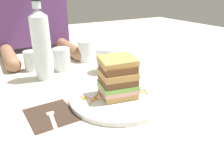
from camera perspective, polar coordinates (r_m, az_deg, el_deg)
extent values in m
plane|color=beige|center=(0.68, 0.88, -5.33)|extent=(3.00, 3.00, 0.00)
cylinder|color=white|center=(0.69, 1.25, -4.48)|extent=(0.30, 0.30, 0.01)
cube|color=tan|center=(0.68, 1.26, -3.23)|extent=(0.12, 0.11, 0.02)
cube|color=#E0A393|center=(0.67, 1.28, -2.04)|extent=(0.12, 0.11, 0.01)
cube|color=#7AB74C|center=(0.67, 1.28, -1.08)|extent=(0.12, 0.11, 0.01)
cube|color=brown|center=(0.66, 1.30, 0.18)|extent=(0.11, 0.11, 0.02)
cube|color=tan|center=(0.65, 1.31, 1.74)|extent=(0.12, 0.11, 0.02)
cube|color=brown|center=(0.65, 1.33, 3.32)|extent=(0.11, 0.10, 0.02)
cube|color=tan|center=(0.64, 1.42, 4.97)|extent=(0.12, 0.11, 0.03)
cylinder|color=orange|center=(0.66, -5.39, -5.05)|extent=(0.01, 0.03, 0.00)
cylinder|color=orange|center=(0.67, -7.55, -4.57)|extent=(0.01, 0.03, 0.00)
cylinder|color=orange|center=(0.64, -5.34, -5.85)|extent=(0.02, 0.02, 0.00)
cylinder|color=orange|center=(0.67, -4.27, -4.21)|extent=(0.03, 0.02, 0.00)
cylinder|color=orange|center=(0.66, -7.29, -5.12)|extent=(0.02, 0.02, 0.00)
cylinder|color=orange|center=(0.67, -7.25, -4.63)|extent=(0.02, 0.02, 0.00)
cylinder|color=orange|center=(0.66, -3.85, -4.90)|extent=(0.01, 0.02, 0.00)
cylinder|color=orange|center=(0.66, -4.25, -4.85)|extent=(0.02, 0.02, 0.00)
cylinder|color=orange|center=(0.72, 6.58, -2.52)|extent=(0.03, 0.02, 0.00)
cylinder|color=orange|center=(0.70, 8.34, -3.40)|extent=(0.02, 0.02, 0.00)
cylinder|color=orange|center=(0.70, 8.69, -3.45)|extent=(0.01, 0.02, 0.00)
cylinder|color=orange|center=(0.71, 8.88, -3.23)|extent=(0.01, 0.02, 0.00)
cylinder|color=orange|center=(0.71, 7.00, -2.84)|extent=(0.02, 0.01, 0.00)
cylinder|color=orange|center=(0.71, 5.97, -2.91)|extent=(0.02, 0.02, 0.00)
cylinder|color=orange|center=(0.72, 8.38, -2.60)|extent=(0.02, 0.01, 0.00)
cube|color=#38281E|center=(0.63, -15.68, -8.66)|extent=(0.13, 0.14, 0.00)
cube|color=silver|center=(0.58, -14.77, -11.05)|extent=(0.02, 0.11, 0.00)
cube|color=silver|center=(0.64, -15.83, -8.07)|extent=(0.02, 0.02, 0.00)
cylinder|color=silver|center=(0.66, -15.52, -6.78)|extent=(0.01, 0.04, 0.00)
cylinder|color=silver|center=(0.66, -16.00, -6.86)|extent=(0.01, 0.04, 0.00)
cylinder|color=silver|center=(0.66, -16.48, -6.95)|extent=(0.01, 0.04, 0.00)
cylinder|color=silver|center=(0.66, -16.97, -7.03)|extent=(0.01, 0.04, 0.00)
cube|color=silver|center=(0.74, 15.05, -3.66)|extent=(0.03, 0.10, 0.00)
cube|color=silver|center=(0.81, 10.90, -0.78)|extent=(0.03, 0.11, 0.00)
cylinder|color=white|center=(0.90, -1.54, 5.17)|extent=(0.08, 0.08, 0.10)
cylinder|color=orange|center=(0.90, -1.54, 4.61)|extent=(0.07, 0.07, 0.08)
cylinder|color=silver|center=(0.85, -17.79, 7.77)|extent=(0.07, 0.07, 0.23)
cone|color=silver|center=(0.83, -18.89, 16.33)|extent=(0.07, 0.07, 0.02)
cylinder|color=silver|center=(0.83, -19.13, 18.03)|extent=(0.03, 0.03, 0.02)
cylinder|color=silver|center=(1.04, -6.85, 7.44)|extent=(0.07, 0.07, 0.09)
cylinder|color=silver|center=(0.98, -20.25, 4.77)|extent=(0.06, 0.06, 0.08)
cylinder|color=silver|center=(0.94, -12.91, 5.32)|extent=(0.07, 0.07, 0.09)
cube|color=pink|center=(0.77, 21.18, -3.34)|extent=(0.10, 0.09, 0.00)
cylinder|color=#936647|center=(1.12, -25.20, 5.53)|extent=(0.06, 0.26, 0.06)
cylinder|color=#936647|center=(1.17, -11.02, 8.07)|extent=(0.06, 0.26, 0.06)
sphere|color=#936647|center=(0.99, -24.34, 3.62)|extent=(0.06, 0.06, 0.06)
sphere|color=#936647|center=(1.05, -8.57, 6.52)|extent=(0.06, 0.06, 0.06)
cube|color=#603875|center=(1.30, -20.94, 15.73)|extent=(0.39, 0.13, 0.32)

